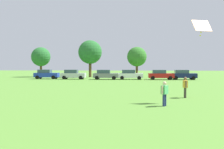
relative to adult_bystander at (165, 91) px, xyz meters
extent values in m
plane|color=#568C33|center=(-7.83, 14.23, -0.93)|extent=(160.00, 160.00, 0.00)
cylinder|color=navy|center=(-0.06, -0.10, -0.55)|extent=(0.14, 0.14, 0.77)
cylinder|color=navy|center=(0.06, 0.10, -0.55)|extent=(0.14, 0.14, 0.77)
cube|color=#4CB266|center=(0.00, 0.00, 0.11)|extent=(0.52, 0.59, 0.55)
cylinder|color=beige|center=(-0.17, -0.27, 0.12)|extent=(0.11, 0.11, 0.51)
cylinder|color=beige|center=(0.17, 0.27, 0.12)|extent=(0.11, 0.11, 0.51)
sphere|color=beige|center=(0.00, 0.00, 0.52)|extent=(0.24, 0.24, 0.24)
cylinder|color=#3F3833|center=(2.18, 4.32, -0.53)|extent=(0.15, 0.15, 0.81)
cylinder|color=#3F3833|center=(2.18, 4.56, -0.53)|extent=(0.15, 0.15, 0.81)
cube|color=yellow|center=(2.18, 4.44, 0.16)|extent=(0.30, 0.54, 0.57)
cylinder|color=brown|center=(2.18, 4.10, 0.18)|extent=(0.12, 0.12, 0.54)
cylinder|color=brown|center=(2.18, 4.77, 0.18)|extent=(0.12, 0.12, 0.54)
sphere|color=brown|center=(2.18, 4.44, 0.59)|extent=(0.25, 0.25, 0.25)
cube|color=orange|center=(2.81, 2.14, 4.43)|extent=(1.45, 1.01, 0.84)
sphere|color=yellow|center=(2.81, 2.14, 4.18)|extent=(0.10, 0.10, 0.10)
sphere|color=yellow|center=(2.76, 2.14, 3.96)|extent=(0.10, 0.10, 0.10)
sphere|color=yellow|center=(2.71, 2.14, 3.74)|extent=(0.10, 0.10, 0.10)
cube|color=#1E38AD|center=(-17.18, 30.78, -0.23)|extent=(4.30, 1.80, 0.76)
cube|color=#334756|center=(-17.52, 30.78, 0.45)|extent=(2.24, 1.58, 0.60)
cylinder|color=black|center=(-15.71, 31.68, -0.61)|extent=(0.64, 0.22, 0.64)
cylinder|color=black|center=(-15.71, 29.88, -0.61)|extent=(0.64, 0.22, 0.64)
cylinder|color=black|center=(-18.64, 31.68, -0.61)|extent=(0.64, 0.22, 0.64)
cylinder|color=black|center=(-18.64, 29.88, -0.61)|extent=(0.64, 0.22, 0.64)
cube|color=silver|center=(-12.19, 30.20, -0.23)|extent=(4.30, 1.80, 0.76)
cube|color=#334756|center=(-12.54, 30.20, 0.45)|extent=(2.24, 1.58, 0.60)
cylinder|color=black|center=(-10.73, 31.10, -0.61)|extent=(0.64, 0.22, 0.64)
cylinder|color=black|center=(-10.73, 29.30, -0.61)|extent=(0.64, 0.22, 0.64)
cylinder|color=black|center=(-13.66, 31.10, -0.61)|extent=(0.64, 0.22, 0.64)
cylinder|color=black|center=(-13.66, 29.30, -0.61)|extent=(0.64, 0.22, 0.64)
cube|color=slate|center=(-6.37, 29.61, -0.23)|extent=(4.30, 1.80, 0.76)
cube|color=#334756|center=(-6.71, 29.61, 0.45)|extent=(2.24, 1.58, 0.60)
cylinder|color=black|center=(-4.91, 30.51, -0.61)|extent=(0.64, 0.22, 0.64)
cylinder|color=black|center=(-4.91, 28.71, -0.61)|extent=(0.64, 0.22, 0.64)
cylinder|color=black|center=(-7.83, 30.51, -0.61)|extent=(0.64, 0.22, 0.64)
cylinder|color=black|center=(-7.83, 28.71, -0.61)|extent=(0.64, 0.22, 0.64)
cube|color=white|center=(-2.07, 29.99, -0.23)|extent=(4.30, 1.80, 0.76)
cube|color=#334756|center=(-2.41, 29.99, 0.45)|extent=(2.24, 1.58, 0.60)
cylinder|color=black|center=(-0.60, 30.89, -0.61)|extent=(0.64, 0.22, 0.64)
cylinder|color=black|center=(-0.60, 29.09, -0.61)|extent=(0.64, 0.22, 0.64)
cylinder|color=black|center=(-3.53, 30.89, -0.61)|extent=(0.64, 0.22, 0.64)
cylinder|color=black|center=(-3.53, 29.09, -0.61)|extent=(0.64, 0.22, 0.64)
cube|color=red|center=(3.14, 29.63, -0.23)|extent=(4.30, 1.80, 0.76)
cube|color=#334756|center=(2.79, 29.63, 0.45)|extent=(2.24, 1.58, 0.60)
cylinder|color=black|center=(4.60, 30.53, -0.61)|extent=(0.64, 0.22, 0.64)
cylinder|color=black|center=(4.60, 28.73, -0.61)|extent=(0.64, 0.22, 0.64)
cylinder|color=black|center=(1.68, 30.53, -0.61)|extent=(0.64, 0.22, 0.64)
cylinder|color=black|center=(1.68, 28.73, -0.61)|extent=(0.64, 0.22, 0.64)
cube|color=#141E4C|center=(7.01, 29.92, -0.23)|extent=(4.30, 1.80, 0.76)
cube|color=#334756|center=(6.67, 29.92, 0.45)|extent=(2.24, 1.58, 0.60)
cylinder|color=black|center=(8.47, 30.82, -0.61)|extent=(0.64, 0.22, 0.64)
cylinder|color=black|center=(8.47, 29.02, -0.61)|extent=(0.64, 0.22, 0.64)
cylinder|color=black|center=(5.55, 30.82, -0.61)|extent=(0.64, 0.22, 0.64)
cylinder|color=black|center=(5.55, 29.02, -0.61)|extent=(0.64, 0.22, 0.64)
cylinder|color=brown|center=(-20.74, 38.36, 0.32)|extent=(0.46, 0.46, 2.51)
sphere|color=#286B2D|center=(-20.74, 38.36, 3.26)|extent=(3.97, 3.97, 3.97)
cylinder|color=brown|center=(-10.36, 38.17, 0.60)|extent=(0.57, 0.57, 3.07)
sphere|color=#286B2D|center=(-10.36, 38.17, 4.19)|extent=(4.85, 4.85, 4.85)
cylinder|color=brown|center=(-0.80, 37.56, 0.31)|extent=(0.46, 0.46, 2.49)
sphere|color=#337528|center=(-0.80, 37.56, 3.22)|extent=(3.93, 3.93, 3.93)
camera|label=1|loc=(-2.20, -17.37, 1.74)|focal=43.69mm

